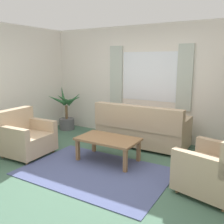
{
  "coord_description": "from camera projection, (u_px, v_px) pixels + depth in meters",
  "views": [
    {
      "loc": [
        2.19,
        -3.15,
        1.81
      ],
      "look_at": [
        -0.08,
        0.7,
        0.88
      ],
      "focal_mm": 39.94,
      "sensor_mm": 36.0,
      "label": 1
    }
  ],
  "objects": [
    {
      "name": "ground_plane",
      "position": [
        95.0,
        172.0,
        4.11
      ],
      "size": [
        6.24,
        6.24,
        0.0
      ],
      "primitive_type": "plane",
      "color": "#476B56"
    },
    {
      "name": "wall_back",
      "position": [
        149.0,
        83.0,
        5.75
      ],
      "size": [
        5.32,
        0.12,
        2.6
      ],
      "primitive_type": "cube",
      "color": "silver",
      "rests_on": "ground_plane"
    },
    {
      "name": "window_with_curtains",
      "position": [
        148.0,
        77.0,
        5.65
      ],
      "size": [
        1.98,
        0.07,
        1.4
      ],
      "color": "white"
    },
    {
      "name": "area_rug",
      "position": [
        95.0,
        172.0,
        4.11
      ],
      "size": [
        2.38,
        1.6,
        0.01
      ],
      "primitive_type": "cube",
      "color": "#4C5684",
      "rests_on": "ground_plane"
    },
    {
      "name": "couch",
      "position": [
        141.0,
        130.0,
        5.29
      ],
      "size": [
        1.9,
        0.82,
        0.92
      ],
      "rotation": [
        0.0,
        0.0,
        3.14
      ],
      "color": "tan",
      "rests_on": "ground_plane"
    },
    {
      "name": "armchair_left",
      "position": [
        25.0,
        137.0,
        4.83
      ],
      "size": [
        0.85,
        0.87,
        0.88
      ],
      "rotation": [
        0.0,
        0.0,
        1.61
      ],
      "color": "tan",
      "rests_on": "ground_plane"
    },
    {
      "name": "armchair_right",
      "position": [
        216.0,
        169.0,
        3.39
      ],
      "size": [
        1.0,
        1.01,
        0.88
      ],
      "rotation": [
        0.0,
        0.0,
        -1.81
      ],
      "color": "tan",
      "rests_on": "ground_plane"
    },
    {
      "name": "coffee_table",
      "position": [
        108.0,
        141.0,
        4.49
      ],
      "size": [
        1.1,
        0.64,
        0.44
      ],
      "color": "olive",
      "rests_on": "ground_plane"
    },
    {
      "name": "potted_plant",
      "position": [
        66.0,
        114.0,
        6.59
      ],
      "size": [
        1.08,
        1.03,
        1.14
      ],
      "color": "#56565B",
      "rests_on": "ground_plane"
    }
  ]
}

